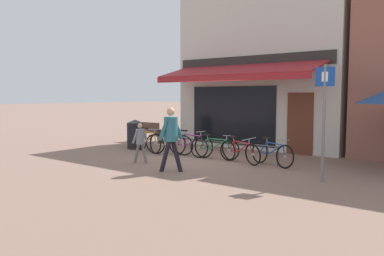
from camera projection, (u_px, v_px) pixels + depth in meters
The scene contains 14 objects.
ground_plane at pixel (201, 157), 12.11m from camera, with size 160.00×160.00×0.00m, color #846656.
shop_front at pixel (268, 67), 14.82m from camera, with size 6.51×4.78×6.29m.
bike_rack_rail at pixel (206, 142), 12.08m from camera, with size 5.06×0.04×0.57m.
bicycle_orange at pixel (149, 141), 13.27m from camera, with size 1.65×0.61×0.86m.
bicycle_silver at pixel (169, 144), 12.60m from camera, with size 1.68×0.68×0.87m.
bicycle_purple at pixel (190, 145), 12.34m from camera, with size 1.81×0.52×0.86m.
bicycle_green at pixel (214, 148), 11.75m from camera, with size 1.73×0.52×0.81m.
bicycle_red at pixel (240, 151), 11.12m from camera, with size 1.69×0.79×0.80m.
bicycle_blue at pixel (272, 153), 10.67m from camera, with size 1.59×0.67×0.81m.
pedestrian_adult at pixel (171, 133), 9.79m from camera, with size 0.56×0.66×1.71m.
pedestrian_child at pixel (140, 139), 11.05m from camera, with size 0.41×0.43×1.20m.
litter_bin at pixel (135, 134), 14.09m from camera, with size 0.63×0.63×1.10m.
parking_sign at pixel (324, 111), 8.55m from camera, with size 0.44×0.07×2.71m.
park_bench at pixel (147, 131), 16.00m from camera, with size 1.61×0.46×0.87m.
Camera 1 is at (7.01, -9.72, 2.00)m, focal length 35.00 mm.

